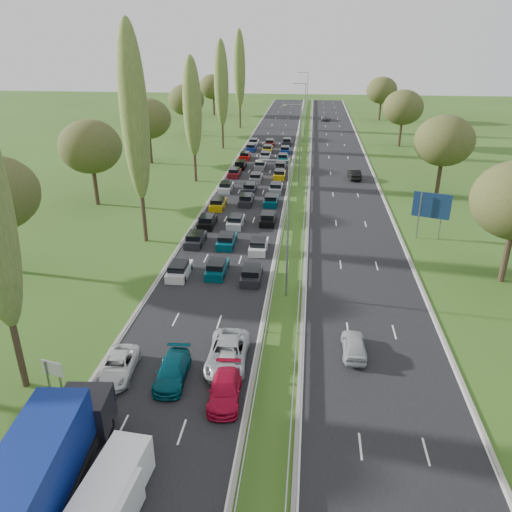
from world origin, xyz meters
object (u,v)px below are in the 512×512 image
(white_van_rear, at_px, (115,485))
(near_car_2, at_px, (117,366))
(blue_lorry, at_px, (50,459))
(direction_sign, at_px, (431,208))
(info_sign, at_px, (53,371))

(white_van_rear, bearing_deg, near_car_2, 115.01)
(blue_lorry, distance_m, direction_sign, 44.53)
(near_car_2, height_order, info_sign, info_sign)
(white_van_rear, height_order, info_sign, white_van_rear)
(blue_lorry, bearing_deg, white_van_rear, -8.94)
(blue_lorry, height_order, info_sign, blue_lorry)
(white_van_rear, bearing_deg, direction_sign, 64.31)
(direction_sign, bearing_deg, info_sign, -134.47)
(blue_lorry, xyz_separation_m, info_sign, (-3.74, 7.44, -0.76))
(blue_lorry, height_order, direction_sign, direction_sign)
(near_car_2, relative_size, blue_lorry, 0.48)
(blue_lorry, bearing_deg, near_car_2, 86.92)
(blue_lorry, distance_m, info_sign, 8.36)
(near_car_2, distance_m, blue_lorry, 9.42)
(info_sign, bearing_deg, near_car_2, 28.54)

